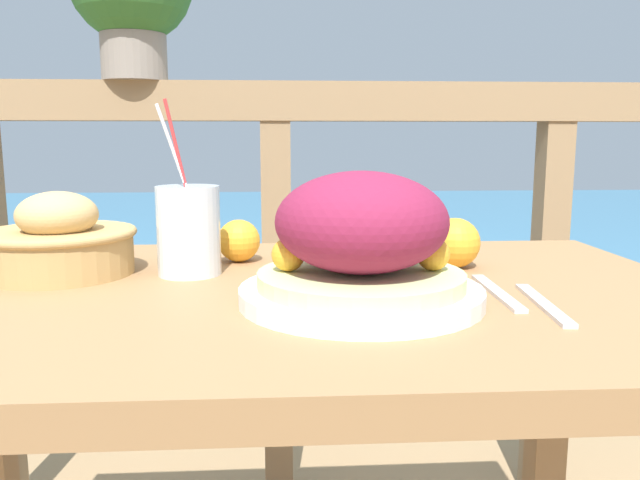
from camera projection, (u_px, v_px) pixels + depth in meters
name	position (u px, v px, depth m)	size (l,w,h in m)	color
patio_table	(273.00, 367.00, 0.83)	(1.15, 0.70, 0.74)	#997047
railing_fence	(276.00, 223.00, 1.51)	(2.80, 0.08, 1.06)	#937551
sea_backdrop	(280.00, 250.00, 4.06)	(12.00, 4.00, 0.42)	teal
salad_plate	(361.00, 246.00, 0.73)	(0.29, 0.29, 0.16)	white
drink_glass	(189.00, 230.00, 0.89)	(0.09, 0.09, 0.25)	silver
bread_basket	(59.00, 242.00, 0.89)	(0.22, 0.22, 0.12)	tan
fork	(497.00, 292.00, 0.78)	(0.02, 0.18, 0.00)	silver
knife	(543.00, 304.00, 0.73)	(0.03, 0.18, 0.00)	silver
orange_near_basket	(239.00, 241.00, 0.99)	(0.07, 0.07, 0.07)	#F9A328
orange_near_glass	(455.00, 243.00, 0.94)	(0.08, 0.08, 0.08)	#F9A328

